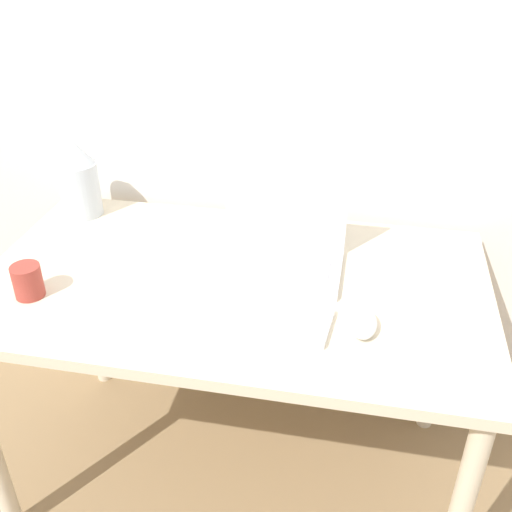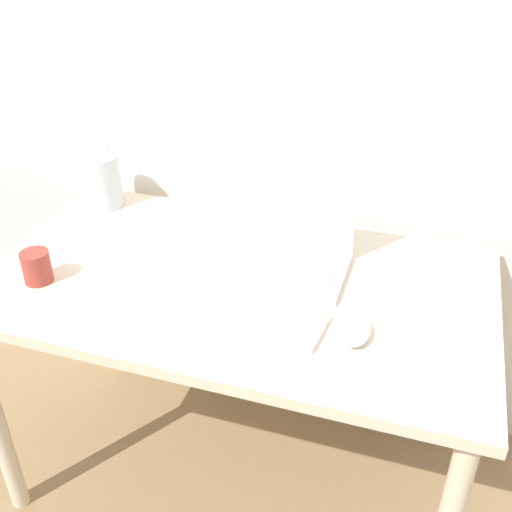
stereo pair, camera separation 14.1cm
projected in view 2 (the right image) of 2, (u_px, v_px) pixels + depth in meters
wall_back at (287, 28)px, 1.60m from camera, size 6.00×0.05×2.50m
desk at (237, 305)px, 1.56m from camera, size 1.28×0.74×0.72m
laptop at (287, 247)px, 1.54m from camera, size 0.32×0.24×0.25m
keyboard at (226, 309)px, 1.39m from camera, size 0.47×0.17×0.02m
mouse at (356, 331)px, 1.30m from camera, size 0.06×0.11×0.04m
vase at (100, 171)px, 1.81m from camera, size 0.12×0.12×0.23m
mug at (37, 267)px, 1.48m from camera, size 0.07×0.07×0.08m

